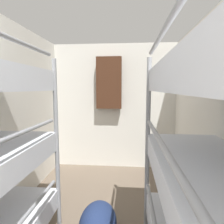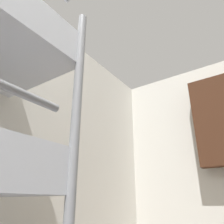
% 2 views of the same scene
% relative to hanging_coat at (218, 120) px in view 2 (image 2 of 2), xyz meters
% --- Properties ---
extents(hanging_coat, '(0.44, 0.12, 0.90)m').
position_rel_hanging_coat_xyz_m(hanging_coat, '(0.00, 0.00, 0.00)').
color(hanging_coat, '#472819').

